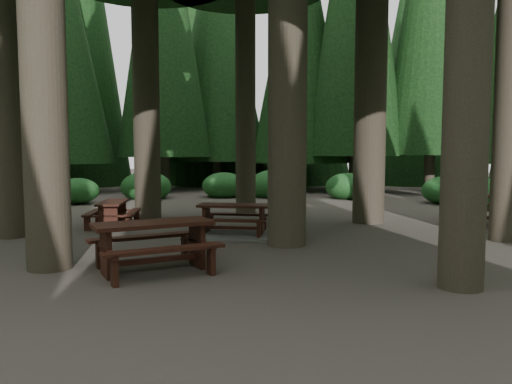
% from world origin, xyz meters
% --- Properties ---
extents(ground, '(80.00, 80.00, 0.00)m').
position_xyz_m(ground, '(0.00, 0.00, 0.00)').
color(ground, '#4E473F').
rests_on(ground, ground).
extents(picnic_table_b, '(1.75, 1.94, 0.69)m').
position_xyz_m(picnic_table_b, '(-4.27, 1.57, 0.46)').
color(picnic_table_b, '#35150F').
rests_on(picnic_table_b, ground).
extents(picnic_table_c, '(2.42, 2.08, 0.75)m').
position_xyz_m(picnic_table_c, '(-0.71, 1.18, 0.25)').
color(picnic_table_c, gray).
rests_on(picnic_table_c, ground).
extents(picnic_table_d, '(1.98, 1.60, 0.85)m').
position_xyz_m(picnic_table_d, '(5.89, 4.55, 0.56)').
color(picnic_table_d, '#35150F').
rests_on(picnic_table_d, ground).
extents(picnic_table_e, '(2.54, 2.51, 0.86)m').
position_xyz_m(picnic_table_e, '(-0.94, -2.73, 0.57)').
color(picnic_table_e, '#35150F').
rests_on(picnic_table_e, ground).
extents(shrub_ring, '(23.86, 24.64, 1.49)m').
position_xyz_m(shrub_ring, '(0.70, 0.75, 0.40)').
color(shrub_ring, '#1C501B').
rests_on(shrub_ring, ground).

